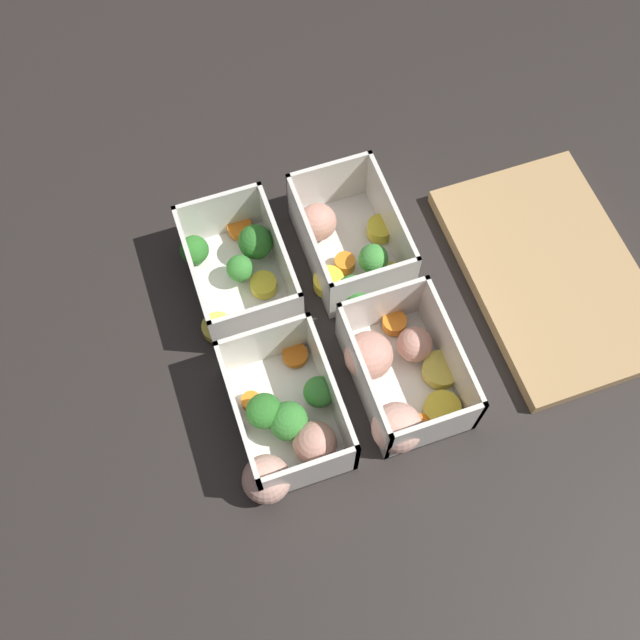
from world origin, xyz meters
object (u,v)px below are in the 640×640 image
container_near_left (238,266)px  container_far_right (399,378)px  container_near_right (287,426)px  container_far_left (348,244)px

container_near_left → container_far_right: size_ratio=0.94×
container_near_right → container_far_right: bearing=95.4°
container_near_right → container_far_left: size_ratio=1.09×
container_near_left → container_near_right: same height
container_far_right → container_near_right: bearing=-84.6°
container_near_right → container_far_left: 0.22m
container_far_left → container_far_right: 0.17m
container_far_left → container_far_right: bearing=-1.5°
container_near_left → container_near_right: (0.19, -0.01, 0.00)m
container_near_right → container_far_right: (-0.01, 0.12, -0.00)m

